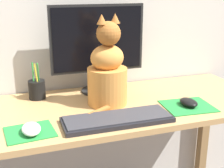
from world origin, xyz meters
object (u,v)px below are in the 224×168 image
Objects in this scene: monitor at (99,44)px; computer_mouse_right at (189,102)px; keyboard at (117,119)px; computer_mouse_left at (31,129)px; cat at (107,72)px; pen_cup at (37,89)px.

computer_mouse_right is (0.32, -0.32, -0.22)m from monitor.
computer_mouse_left is at bearing -179.61° from keyboard.
computer_mouse_right is at bearing 4.13° from computer_mouse_left.
keyboard is (-0.04, -0.37, -0.23)m from monitor.
computer_mouse_right is 0.25× the size of cat.
keyboard is at bearing -0.39° from computer_mouse_left.
monitor is 0.50m from computer_mouse_right.
pen_cup is (-0.31, -0.00, -0.19)m from monitor.
monitor is at bearing 45.38° from computer_mouse_left.
keyboard is at bearing -108.16° from cat.
computer_mouse_right is at bearing -45.57° from monitor.
computer_mouse_right is at bearing 9.07° from keyboard.
computer_mouse_right is (0.68, 0.05, -0.00)m from computer_mouse_left.
cat is at bearing 83.82° from keyboard.
monitor is 0.36m from pen_cup.
monitor is 4.59× the size of computer_mouse_right.
pen_cup reaches higher than computer_mouse_right.
computer_mouse_right is 0.38m from cat.
monitor reaches higher than keyboard.
keyboard is 2.48× the size of pen_cup.
monitor is 0.57m from computer_mouse_left.
monitor is at bearing 85.08° from keyboard.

